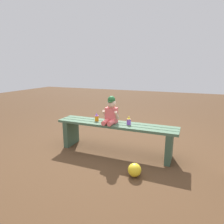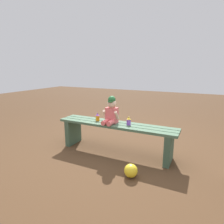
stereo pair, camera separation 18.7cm
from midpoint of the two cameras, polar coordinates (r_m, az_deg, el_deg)
The scene contains 6 objects.
ground_plane at distance 3.00m, azimuth 2.85°, elevation -11.75°, with size 16.00×16.00×0.00m, color #4C331E.
park_bench at distance 2.89m, azimuth 2.92°, elevation -6.04°, with size 1.82×0.34×0.45m.
child_figure at distance 2.82m, azimuth 1.67°, elevation 0.18°, with size 0.23×0.27×0.40m.
sippy_cup_left at distance 2.97m, azimuth -2.54°, elevation -1.54°, with size 0.06×0.06×0.12m.
sippy_cup_right at distance 2.77m, azimuth 6.93°, elevation -2.72°, with size 0.06×0.06×0.12m.
toy_ball at distance 2.37m, azimuth 8.00°, elevation -16.97°, with size 0.16×0.16×0.16m, color yellow.
Camera 2 is at (1.15, -2.47, 1.26)m, focal length 30.68 mm.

